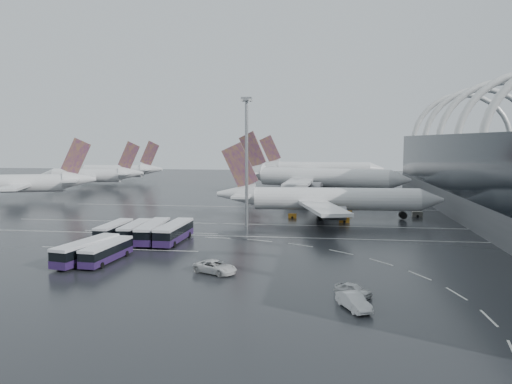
# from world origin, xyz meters

# --- Properties ---
(ground) EXTENTS (420.00, 420.00, 0.00)m
(ground) POSITION_xyz_m (0.00, 0.00, 0.00)
(ground) COLOR black
(ground) RESTS_ON ground
(lane_marking_near) EXTENTS (120.00, 0.25, 0.01)m
(lane_marking_near) POSITION_xyz_m (0.00, -2.00, 0.01)
(lane_marking_near) COLOR silver
(lane_marking_near) RESTS_ON ground
(lane_marking_mid) EXTENTS (120.00, 0.25, 0.01)m
(lane_marking_mid) POSITION_xyz_m (0.00, 12.00, 0.01)
(lane_marking_mid) COLOR silver
(lane_marking_mid) RESTS_ON ground
(lane_marking_far) EXTENTS (120.00, 0.25, 0.01)m
(lane_marking_far) POSITION_xyz_m (0.00, 40.00, 0.01)
(lane_marking_far) COLOR silver
(lane_marking_far) RESTS_ON ground
(bus_bay_line_south) EXTENTS (28.00, 0.25, 0.01)m
(bus_bay_line_south) POSITION_xyz_m (-24.00, -16.00, 0.01)
(bus_bay_line_south) COLOR silver
(bus_bay_line_south) RESTS_ON ground
(bus_bay_line_north) EXTENTS (28.00, 0.25, 0.01)m
(bus_bay_line_north) POSITION_xyz_m (-24.00, 0.00, 0.01)
(bus_bay_line_north) COLOR silver
(bus_bay_line_north) RESTS_ON ground
(airliner_main) EXTENTS (53.39, 46.86, 18.10)m
(airliner_main) POSITION_xyz_m (11.06, 22.39, 4.53)
(airliner_main) COLOR silver
(airliner_main) RESTS_ON ground
(airliner_gate_b) EXTENTS (61.94, 54.90, 21.79)m
(airliner_gate_b) POSITION_xyz_m (7.84, 77.81, 5.45)
(airliner_gate_b) COLOR silver
(airliner_gate_b) RESTS_ON ground
(airliner_gate_c) EXTENTS (58.28, 54.05, 20.86)m
(airliner_gate_c) POSITION_xyz_m (8.03, 135.24, 5.22)
(airliner_gate_c) COLOR silver
(airliner_gate_c) RESTS_ON ground
(jet_remote_west) EXTENTS (43.67, 35.50, 19.33)m
(jet_remote_west) POSITION_xyz_m (-81.81, 48.84, 4.99)
(jet_remote_west) COLOR silver
(jet_remote_west) RESTS_ON ground
(jet_remote_mid) EXTENTS (41.61, 33.52, 18.13)m
(jet_remote_mid) POSITION_xyz_m (-78.78, 89.43, 4.68)
(jet_remote_mid) COLOR silver
(jet_remote_mid) RESTS_ON ground
(jet_remote_far) EXTENTS (41.75, 33.58, 18.27)m
(jet_remote_far) POSITION_xyz_m (-79.59, 116.27, 4.72)
(jet_remote_far) COLOR silver
(jet_remote_far) RESTS_ON ground
(bus_row_near_a) EXTENTS (3.06, 12.19, 2.99)m
(bus_row_near_a) POSITION_xyz_m (-28.43, -7.59, 1.64)
(bus_row_near_a) COLOR #22143F
(bus_row_near_a) RESTS_ON ground
(bus_row_near_b) EXTENTS (3.13, 12.18, 2.98)m
(bus_row_near_b) POSITION_xyz_m (-24.46, -7.15, 1.64)
(bus_row_near_b) COLOR #22143F
(bus_row_near_b) RESTS_ON ground
(bus_row_near_c) EXTENTS (3.93, 13.95, 3.39)m
(bus_row_near_c) POSITION_xyz_m (-20.39, -8.77, 1.87)
(bus_row_near_c) COLOR #22143F
(bus_row_near_c) RESTS_ON ground
(bus_row_near_d) EXTENTS (3.69, 14.05, 3.44)m
(bus_row_near_d) POSITION_xyz_m (-16.27, -8.99, 1.89)
(bus_row_near_d) COLOR #22143F
(bus_row_near_d) RESTS_ON ground
(bus_row_far_b) EXTENTS (5.41, 13.57, 3.26)m
(bus_row_far_b) POSITION_xyz_m (-25.26, -25.12, 1.79)
(bus_row_far_b) COLOR #22143F
(bus_row_far_b) RESTS_ON ground
(bus_row_far_c) EXTENTS (3.75, 12.20, 2.96)m
(bus_row_far_c) POSITION_xyz_m (-22.15, -24.72, 1.63)
(bus_row_far_c) COLOR #22143F
(bus_row_far_c) RESTS_ON ground
(van_curve_a) EXTENTS (7.09, 5.50, 1.79)m
(van_curve_a) POSITION_xyz_m (-4.29, -29.02, 0.89)
(van_curve_a) COLOR silver
(van_curve_a) RESTS_ON ground
(van_curve_b) EXTENTS (4.82, 4.04, 1.55)m
(van_curve_b) POSITION_xyz_m (14.30, -36.93, 0.78)
(van_curve_b) COLOR silver
(van_curve_b) RESTS_ON ground
(van_curve_c) EXTENTS (3.98, 5.73, 1.79)m
(van_curve_c) POSITION_xyz_m (14.05, -41.66, 0.89)
(van_curve_c) COLOR silver
(van_curve_c) RESTS_ON ground
(floodlight_mast) EXTENTS (2.11, 2.11, 27.50)m
(floodlight_mast) POSITION_xyz_m (-5.52, 8.62, 17.30)
(floodlight_mast) COLOR gray
(floodlight_mast) RESTS_ON ground
(gse_cart_belly_a) EXTENTS (2.30, 1.36, 1.26)m
(gse_cart_belly_a) POSITION_xyz_m (15.52, 17.11, 0.63)
(gse_cart_belly_a) COLOR #C27819
(gse_cart_belly_a) RESTS_ON ground
(gse_cart_belly_c) EXTENTS (1.94, 1.15, 1.06)m
(gse_cart_belly_c) POSITION_xyz_m (3.49, 22.07, 0.53)
(gse_cart_belly_c) COLOR #C27819
(gse_cart_belly_c) RESTS_ON ground
(gse_cart_belly_d) EXTENTS (2.38, 1.41, 1.30)m
(gse_cart_belly_d) POSITION_xyz_m (33.44, 27.79, 0.65)
(gse_cart_belly_d) COLOR slate
(gse_cart_belly_d) RESTS_ON ground
(gse_cart_belly_e) EXTENTS (2.30, 1.36, 1.26)m
(gse_cart_belly_e) POSITION_xyz_m (16.92, 31.85, 0.63)
(gse_cart_belly_e) COLOR #C27819
(gse_cart_belly_e) RESTS_ON ground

